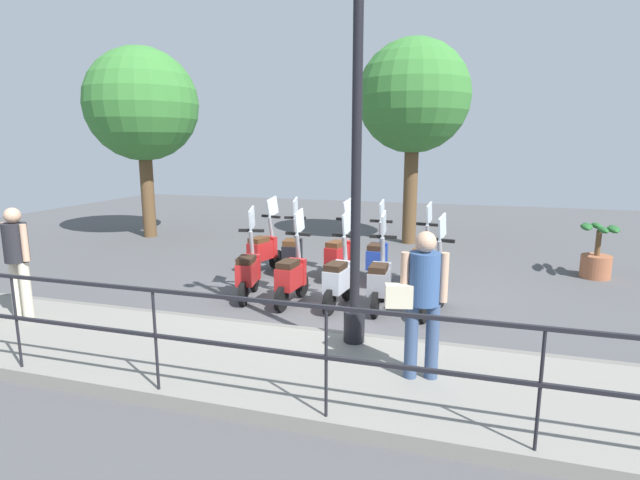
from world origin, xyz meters
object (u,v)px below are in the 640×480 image
object	(u,v)px
lamp_post_near	(356,176)
scooter_far_4	(263,250)
tree_distant	(414,98)
scooter_near_4	(249,271)
scooter_far_1	(377,257)
scooter_far_0	(423,262)
scooter_near_2	(339,278)
scooter_near_3	(292,276)
scooter_near_0	(433,284)
tree_large	(142,105)
pedestrian_distant	(17,254)
potted_palm	(597,256)
scooter_far_3	(293,252)
scooter_near_1	(380,280)
scooter_far_2	(340,254)
pedestrian_with_bag	(422,294)

from	to	relation	value
lamp_post_near	scooter_far_4	distance (m)	4.60
tree_distant	scooter_near_4	xyz separation A→B (m)	(-5.64, 2.03, -3.25)
scooter_far_1	scooter_far_0	bearing A→B (deg)	-96.28
scooter_near_2	scooter_near_3	distance (m)	0.78
scooter_near_0	scooter_far_0	bearing A→B (deg)	24.46
tree_large	pedestrian_distant	bearing A→B (deg)	-158.68
tree_distant	scooter_near_0	bearing A→B (deg)	-169.43
potted_palm	scooter_near_2	world-z (taller)	scooter_near_2
tree_distant	scooter_near_4	size ratio (longest dim) A/B	3.37
potted_palm	scooter_far_0	world-z (taller)	scooter_far_0
tree_large	scooter_far_3	world-z (taller)	tree_large
pedestrian_distant	scooter_near_2	world-z (taller)	pedestrian_distant
lamp_post_near	scooter_near_3	bearing A→B (deg)	41.56
scooter_near_1	scooter_far_0	world-z (taller)	same
scooter_far_1	potted_palm	bearing A→B (deg)	-67.48
scooter_far_0	scooter_far_4	bearing A→B (deg)	96.63
lamp_post_near	potted_palm	size ratio (longest dim) A/B	4.41
tree_distant	scooter_far_0	size ratio (longest dim) A/B	3.37
scooter_far_2	scooter_far_4	xyz separation A→B (m)	(-0.05, 1.59, 0.00)
tree_distant	scooter_far_3	bearing A→B (deg)	155.61
scooter_near_2	scooter_near_4	xyz separation A→B (m)	(0.00, 1.59, 0.00)
scooter_near_1	scooter_far_2	size ratio (longest dim) A/B	1.00
potted_palm	scooter_far_0	size ratio (longest dim) A/B	0.69
tree_distant	scooter_near_0	xyz separation A→B (m)	(-5.57, -1.04, -3.25)
potted_palm	scooter_far_4	size ratio (longest dim) A/B	0.69
tree_distant	scooter_far_0	bearing A→B (deg)	-169.66
scooter_near_0	pedestrian_with_bag	bearing A→B (deg)	-165.77
pedestrian_with_bag	scooter_far_1	world-z (taller)	pedestrian_with_bag
scooter_near_3	scooter_far_0	bearing A→B (deg)	-46.38
pedestrian_with_bag	scooter_near_4	size ratio (longest dim) A/B	1.03
tree_distant	scooter_far_3	world-z (taller)	tree_distant
tree_large	scooter_near_3	size ratio (longest dim) A/B	3.34
scooter_near_2	scooter_far_2	bearing A→B (deg)	20.73
scooter_near_0	scooter_far_2	xyz separation A→B (m)	(1.63, 1.91, 0.00)
lamp_post_near	scooter_near_2	world-z (taller)	lamp_post_near
scooter_far_1	scooter_far_4	size ratio (longest dim) A/B	1.00
potted_palm	scooter_near_4	world-z (taller)	scooter_near_4
lamp_post_near	potted_palm	world-z (taller)	lamp_post_near
tree_distant	scooter_near_1	distance (m)	6.44
tree_distant	pedestrian_with_bag	bearing A→B (deg)	-172.37
scooter_near_0	lamp_post_near	bearing A→B (deg)	167.44
tree_large	scooter_near_2	world-z (taller)	tree_large
lamp_post_near	scooter_near_4	bearing A→B (deg)	53.00
scooter_near_4	scooter_far_4	world-z (taller)	same
pedestrian_with_bag	tree_distant	xyz separation A→B (m)	(8.08, 1.08, 2.66)
pedestrian_distant	scooter_near_0	world-z (taller)	pedestrian_distant
pedestrian_distant	tree_large	size ratio (longest dim) A/B	0.31
potted_palm	scooter_near_3	distance (m)	6.12
potted_palm	scooter_near_3	bearing A→B (deg)	122.30
tree_distant	scooter_far_2	bearing A→B (deg)	167.49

